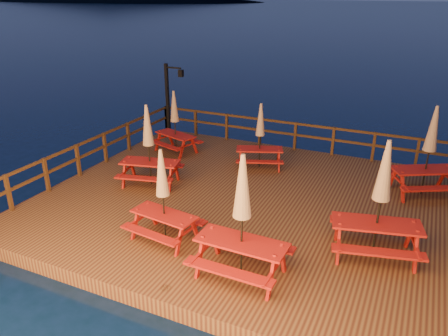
{
  "coord_description": "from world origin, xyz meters",
  "views": [
    {
      "loc": [
        4.3,
        -10.92,
        6.26
      ],
      "look_at": [
        -1.07,
        0.6,
        1.01
      ],
      "focal_mm": 35.0,
      "sensor_mm": 36.0,
      "label": 1
    }
  ],
  "objects_px": {
    "picnic_table_1": "(149,144)",
    "picnic_table_2": "(163,194)",
    "picnic_table_0": "(260,135)",
    "lamp_post": "(170,93)"
  },
  "relations": [
    {
      "from": "picnic_table_0",
      "to": "picnic_table_2",
      "type": "height_order",
      "value": "picnic_table_2"
    },
    {
      "from": "lamp_post",
      "to": "picnic_table_2",
      "type": "relative_size",
      "value": 1.25
    },
    {
      "from": "picnic_table_0",
      "to": "picnic_table_1",
      "type": "relative_size",
      "value": 0.88
    },
    {
      "from": "lamp_post",
      "to": "picnic_table_0",
      "type": "height_order",
      "value": "lamp_post"
    },
    {
      "from": "lamp_post",
      "to": "picnic_table_2",
      "type": "distance_m",
      "value": 8.67
    },
    {
      "from": "picnic_table_1",
      "to": "lamp_post",
      "type": "bearing_deg",
      "value": 100.06
    },
    {
      "from": "picnic_table_1",
      "to": "picnic_table_2",
      "type": "distance_m",
      "value": 3.45
    },
    {
      "from": "picnic_table_1",
      "to": "picnic_table_2",
      "type": "xyz_separation_m",
      "value": [
        2.2,
        -2.66,
        -0.11
      ]
    },
    {
      "from": "lamp_post",
      "to": "picnic_table_1",
      "type": "relative_size",
      "value": 1.15
    },
    {
      "from": "picnic_table_0",
      "to": "picnic_table_1",
      "type": "bearing_deg",
      "value": -154.5
    }
  ]
}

